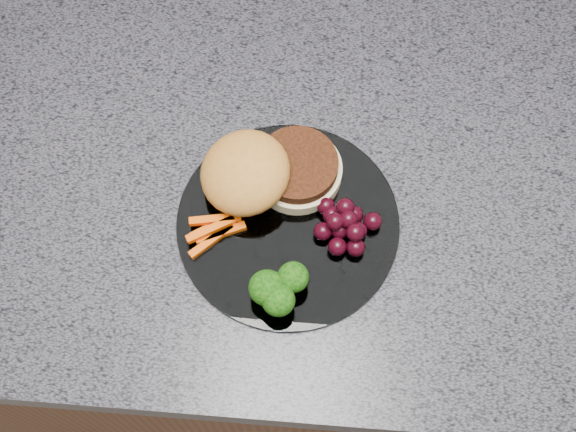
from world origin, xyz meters
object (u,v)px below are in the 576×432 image
Objects in this scene: island_cabinet at (321,289)px; plate at (288,224)px; burger at (264,173)px; grape_bunch at (345,225)px.

plate is (-0.05, -0.07, 0.47)m from island_cabinet.
island_cabinet is 0.51m from burger.
plate is at bearing -124.73° from island_cabinet.
grape_bunch is at bearing -53.61° from burger.
plate is 0.07m from burger.
burger reaches higher than island_cabinet.
grape_bunch is (0.10, -0.05, -0.01)m from burger.
burger is (-0.08, -0.02, 0.50)m from island_cabinet.
plate is 0.07m from grape_bunch.
burger reaches higher than plate.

